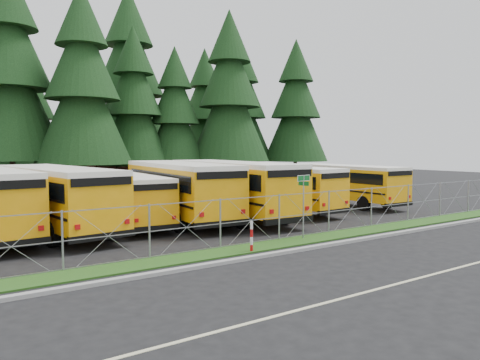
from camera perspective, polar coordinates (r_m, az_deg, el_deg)
name	(u,v)px	position (r m, az deg, el deg)	size (l,w,h in m)	color
ground	(282,234)	(21.81, 5.14, -6.59)	(120.00, 120.00, 0.00)	black
curb	(331,244)	(19.57, 11.02, -7.71)	(50.00, 0.25, 0.12)	gray
grass_verge	(307,239)	(20.55, 8.21, -7.19)	(50.00, 1.40, 0.06)	#194513
road_lane_line	(442,272)	(16.63, 23.40, -10.26)	(50.00, 0.12, 0.01)	beige
chainlink_fence	(297,215)	(20.90, 6.92, -4.29)	(44.00, 0.10, 2.00)	gray
brick_building	(111,155)	(59.81, -15.45, 2.93)	(22.00, 10.00, 6.00)	brown
bus_2	(53,200)	(23.73, -21.85, -2.24)	(2.77, 11.75, 3.08)	orange
bus_3	(125,199)	(24.99, -13.87, -2.31)	(2.35, 9.96, 2.61)	orange
bus_4	(177,191)	(25.86, -7.71, -1.39)	(2.85, 12.09, 3.17)	orange
bus_5	(229,190)	(26.47, -1.41, -1.20)	(2.88, 12.19, 3.20)	orange
bus_6	(274,189)	(29.22, 4.11, -1.08)	(2.55, 10.79, 2.83)	orange
bus_east	(342,185)	(33.20, 12.27, -0.59)	(2.49, 10.56, 2.77)	orange
street_sign	(304,193)	(20.43, 7.76, -1.57)	(0.83, 0.55, 2.81)	gray
striped_bollard	(252,237)	(17.94, 1.41, -6.95)	(0.11, 0.11, 1.20)	#B20C0C
conifer_3	(10,77)	(44.53, -26.28, 11.15)	(8.90, 8.90, 19.69)	black
conifer_4	(83,90)	(41.84, -18.63, 10.41)	(7.96, 7.96, 17.61)	black
conifer_5	(134,108)	(45.98, -12.81, 8.58)	(6.99, 6.99, 15.46)	black
conifer_6	(175,117)	(46.78, -7.92, 7.58)	(6.27, 6.27, 13.87)	black
conifer_7	(229,99)	(47.91, -1.30, 9.88)	(8.04, 8.04, 17.78)	black
conifer_8	(242,111)	(54.84, 0.19, 8.36)	(7.36, 7.36, 16.28)	black
conifer_9	(296,111)	(54.50, 6.80, 8.36)	(7.36, 7.36, 16.28)	black
conifer_11	(28,112)	(53.17, -24.44, 7.57)	(6.89, 6.89, 15.24)	black
conifer_12	(129,86)	(51.50, -13.34, 11.04)	(9.39, 9.39, 20.77)	black
conifer_13	(205,114)	(59.58, -4.30, 8.05)	(7.40, 7.40, 16.37)	black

